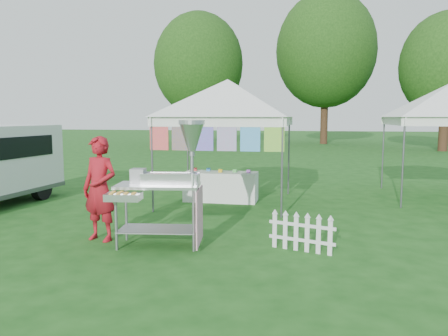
# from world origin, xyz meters

# --- Properties ---
(ground) EXTENTS (120.00, 120.00, 0.00)m
(ground) POSITION_xyz_m (0.00, 0.00, 0.00)
(ground) COLOR #184B15
(ground) RESTS_ON ground
(canopy_main) EXTENTS (4.24, 4.24, 3.45)m
(canopy_main) POSITION_xyz_m (0.00, 3.49, 2.99)
(canopy_main) COLOR #59595E
(canopy_main) RESTS_ON ground
(tree_left) EXTENTS (6.40, 6.40, 9.53)m
(tree_left) POSITION_xyz_m (-6.00, 24.00, 5.83)
(tree_left) COLOR #312112
(tree_left) RESTS_ON ground
(tree_mid) EXTENTS (7.60, 7.60, 11.52)m
(tree_mid) POSITION_xyz_m (3.00, 28.00, 7.14)
(tree_mid) COLOR #312112
(tree_mid) RESTS_ON ground
(tree_right) EXTENTS (5.60, 5.60, 8.42)m
(tree_right) POSITION_xyz_m (10.00, 22.00, 5.18)
(tree_right) COLOR #312112
(tree_right) RESTS_ON ground
(donut_cart) EXTENTS (1.48, 1.18, 2.05)m
(donut_cart) POSITION_xyz_m (-0.21, -0.32, 1.21)
(donut_cart) COLOR gray
(donut_cart) RESTS_ON ground
(vendor) EXTENTS (0.73, 0.56, 1.78)m
(vendor) POSITION_xyz_m (-1.50, -0.22, 0.89)
(vendor) COLOR maroon
(vendor) RESTS_ON ground
(picket_fence) EXTENTS (1.04, 0.34, 0.56)m
(picket_fence) POSITION_xyz_m (1.88, -0.20, 0.29)
(picket_fence) COLOR silver
(picket_fence) RESTS_ON ground
(display_table) EXTENTS (1.80, 0.70, 0.73)m
(display_table) POSITION_xyz_m (-0.19, 3.60, 0.37)
(display_table) COLOR white
(display_table) RESTS_ON ground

